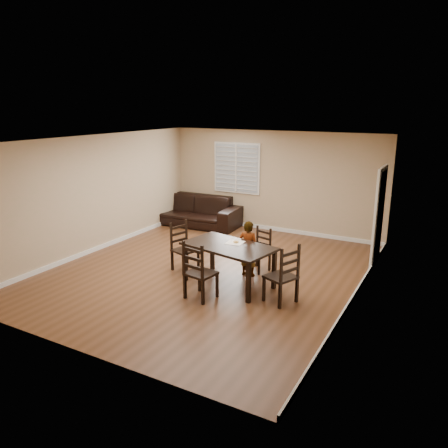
{
  "coord_description": "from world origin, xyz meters",
  "views": [
    {
      "loc": [
        4.4,
        -7.3,
        3.37
      ],
      "look_at": [
        0.27,
        0.23,
        1.0
      ],
      "focal_mm": 35.0,
      "sensor_mm": 36.0,
      "label": 1
    }
  ],
  "objects_px": {
    "chair_far": "(196,274)",
    "sofa": "(191,210)",
    "donut": "(236,242)",
    "dining_table": "(229,249)",
    "child": "(248,248)",
    "chair_near": "(261,250)",
    "chair_left": "(181,248)",
    "chair_right": "(286,278)"
  },
  "relations": [
    {
      "from": "chair_far",
      "to": "child",
      "type": "xyz_separation_m",
      "value": [
        0.29,
        1.5,
        0.08
      ]
    },
    {
      "from": "dining_table",
      "to": "chair_left",
      "type": "distance_m",
      "value": 1.32
    },
    {
      "from": "chair_left",
      "to": "donut",
      "type": "relative_size",
      "value": 9.67
    },
    {
      "from": "chair_far",
      "to": "donut",
      "type": "xyz_separation_m",
      "value": [
        0.23,
        1.08,
        0.33
      ]
    },
    {
      "from": "chair_left",
      "to": "child",
      "type": "xyz_separation_m",
      "value": [
        1.39,
        0.34,
        0.11
      ]
    },
    {
      "from": "chair_near",
      "to": "sofa",
      "type": "height_order",
      "value": "chair_near"
    },
    {
      "from": "chair_near",
      "to": "child",
      "type": "height_order",
      "value": "child"
    },
    {
      "from": "chair_far",
      "to": "child",
      "type": "height_order",
      "value": "child"
    },
    {
      "from": "chair_left",
      "to": "sofa",
      "type": "bearing_deg",
      "value": 47.07
    },
    {
      "from": "chair_right",
      "to": "child",
      "type": "bearing_deg",
      "value": -104.89
    },
    {
      "from": "chair_near",
      "to": "child",
      "type": "xyz_separation_m",
      "value": [
        -0.1,
        -0.44,
        0.16
      ]
    },
    {
      "from": "dining_table",
      "to": "child",
      "type": "distance_m",
      "value": 0.63
    },
    {
      "from": "chair_far",
      "to": "sofa",
      "type": "distance_m",
      "value": 5.1
    },
    {
      "from": "chair_far",
      "to": "chair_left",
      "type": "bearing_deg",
      "value": -37.35
    },
    {
      "from": "chair_far",
      "to": "child",
      "type": "distance_m",
      "value": 1.53
    },
    {
      "from": "dining_table",
      "to": "chair_near",
      "type": "distance_m",
      "value": 1.11
    },
    {
      "from": "donut",
      "to": "sofa",
      "type": "distance_m",
      "value": 4.43
    },
    {
      "from": "chair_left",
      "to": "chair_right",
      "type": "height_order",
      "value": "chair_right"
    },
    {
      "from": "chair_left",
      "to": "chair_right",
      "type": "xyz_separation_m",
      "value": [
        2.54,
        -0.54,
        0.02
      ]
    },
    {
      "from": "dining_table",
      "to": "sofa",
      "type": "bearing_deg",
      "value": 143.23
    },
    {
      "from": "chair_right",
      "to": "chair_far",
      "type": "bearing_deg",
      "value": -44.26
    },
    {
      "from": "chair_near",
      "to": "child",
      "type": "relative_size",
      "value": 0.8
    },
    {
      "from": "child",
      "to": "donut",
      "type": "relative_size",
      "value": 10.78
    },
    {
      "from": "chair_near",
      "to": "chair_far",
      "type": "relative_size",
      "value": 0.84
    },
    {
      "from": "chair_far",
      "to": "chair_right",
      "type": "xyz_separation_m",
      "value": [
        1.44,
        0.61,
        -0.0
      ]
    },
    {
      "from": "dining_table",
      "to": "chair_right",
      "type": "relative_size",
      "value": 1.73
    },
    {
      "from": "dining_table",
      "to": "chair_right",
      "type": "bearing_deg",
      "value": -1.14
    },
    {
      "from": "chair_far",
      "to": "chair_left",
      "type": "relative_size",
      "value": 1.06
    },
    {
      "from": "dining_table",
      "to": "chair_near",
      "type": "bearing_deg",
      "value": 89.44
    },
    {
      "from": "child",
      "to": "sofa",
      "type": "bearing_deg",
      "value": -44.85
    },
    {
      "from": "dining_table",
      "to": "chair_far",
      "type": "relative_size",
      "value": 1.72
    },
    {
      "from": "chair_left",
      "to": "dining_table",
      "type": "bearing_deg",
      "value": -84.29
    },
    {
      "from": "chair_left",
      "to": "child",
      "type": "bearing_deg",
      "value": -58.68
    },
    {
      "from": "chair_right",
      "to": "sofa",
      "type": "bearing_deg",
      "value": -107.55
    },
    {
      "from": "chair_right",
      "to": "donut",
      "type": "height_order",
      "value": "chair_right"
    },
    {
      "from": "chair_left",
      "to": "donut",
      "type": "bearing_deg",
      "value": -75.99
    },
    {
      "from": "sofa",
      "to": "child",
      "type": "bearing_deg",
      "value": -44.03
    },
    {
      "from": "chair_near",
      "to": "chair_far",
      "type": "bearing_deg",
      "value": -84.73
    },
    {
      "from": "sofa",
      "to": "donut",
      "type": "bearing_deg",
      "value": -48.69
    },
    {
      "from": "chair_left",
      "to": "chair_right",
      "type": "relative_size",
      "value": 0.95
    },
    {
      "from": "child",
      "to": "donut",
      "type": "distance_m",
      "value": 0.5
    },
    {
      "from": "chair_left",
      "to": "chair_near",
      "type": "bearing_deg",
      "value": -44.75
    }
  ]
}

